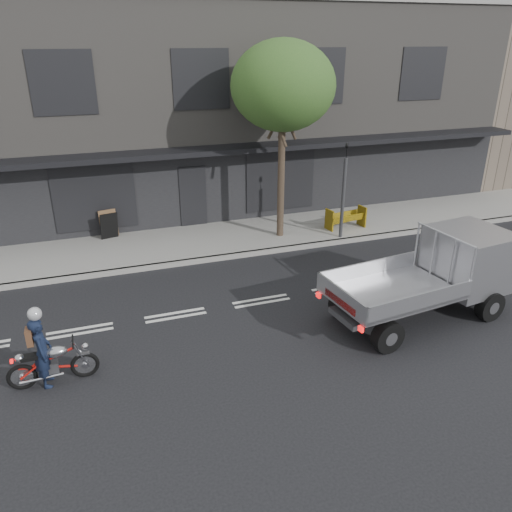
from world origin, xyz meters
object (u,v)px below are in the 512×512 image
at_px(street_tree, 283,86).
at_px(motorcycle, 53,363).
at_px(traffic_light_pole, 343,196).
at_px(rider, 42,352).
at_px(sandwich_board, 109,226).
at_px(construction_barrier, 349,219).
at_px(flatbed_ute, 455,265).

relative_size(street_tree, motorcycle, 3.65).
bearing_deg(traffic_light_pole, rider, -151.32).
distance_m(traffic_light_pole, sandwich_board, 8.28).
relative_size(construction_barrier, sandwich_board, 1.50).
height_order(rider, construction_barrier, rider).
relative_size(street_tree, traffic_light_pole, 1.93).
xyz_separation_m(motorcycle, sandwich_board, (1.67, 7.74, 0.15)).
relative_size(rider, sandwich_board, 1.62).
relative_size(motorcycle, flatbed_ute, 0.36).
bearing_deg(street_tree, traffic_light_pole, -23.03).
bearing_deg(flatbed_ute, construction_barrier, 81.72).
xyz_separation_m(street_tree, construction_barrier, (2.60, -0.31, -4.72)).
relative_size(flatbed_ute, sandwich_board, 5.25).
distance_m(street_tree, motorcycle, 10.82).
bearing_deg(sandwich_board, motorcycle, -114.58).
relative_size(street_tree, sandwich_board, 6.95).
bearing_deg(motorcycle, sandwich_board, 76.84).
relative_size(street_tree, rider, 4.30).
xyz_separation_m(rider, flatbed_ute, (10.10, -0.07, 0.51)).
relative_size(motorcycle, construction_barrier, 1.27).
distance_m(street_tree, sandwich_board, 7.63).
height_order(traffic_light_pole, rider, traffic_light_pole).
bearing_deg(street_tree, flatbed_ute, -68.58).
relative_size(traffic_light_pole, motorcycle, 1.90).
relative_size(traffic_light_pole, rider, 2.23).
height_order(street_tree, traffic_light_pole, street_tree).
bearing_deg(traffic_light_pole, flatbed_ute, -85.36).
bearing_deg(traffic_light_pole, construction_barrier, 42.28).
relative_size(street_tree, flatbed_ute, 1.32).
distance_m(motorcycle, sandwich_board, 7.92).
height_order(street_tree, construction_barrier, street_tree).
distance_m(motorcycle, flatbed_ute, 9.98).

